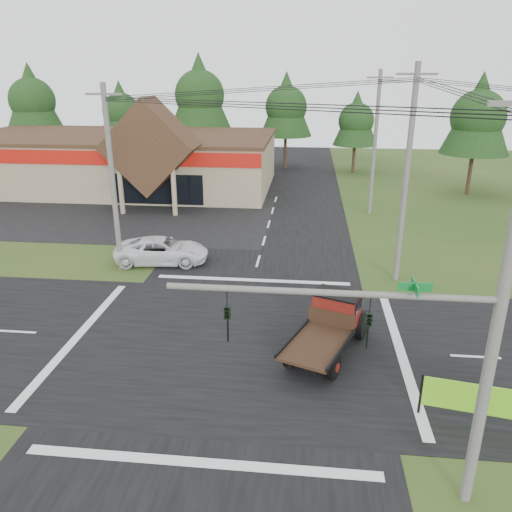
# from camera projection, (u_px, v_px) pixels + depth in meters

# --- Properties ---
(ground) EXTENTS (120.00, 120.00, 0.00)m
(ground) POSITION_uv_depth(u_px,v_px,m) (235.00, 344.00, 21.45)
(ground) COLOR #274318
(ground) RESTS_ON ground
(road_ns) EXTENTS (12.00, 120.00, 0.02)m
(road_ns) POSITION_uv_depth(u_px,v_px,m) (235.00, 344.00, 21.45)
(road_ns) COLOR black
(road_ns) RESTS_ON ground
(road_ew) EXTENTS (120.00, 12.00, 0.02)m
(road_ew) POSITION_uv_depth(u_px,v_px,m) (235.00, 344.00, 21.44)
(road_ew) COLOR black
(road_ew) RESTS_ON ground
(parking_apron) EXTENTS (28.00, 14.00, 0.02)m
(parking_apron) POSITION_uv_depth(u_px,v_px,m) (98.00, 216.00, 40.55)
(parking_apron) COLOR black
(parking_apron) RESTS_ON ground
(cvs_building) EXTENTS (30.40, 18.20, 9.19)m
(cvs_building) POSITION_uv_depth(u_px,v_px,m) (121.00, 160.00, 49.61)
(cvs_building) COLOR gray
(cvs_building) RESTS_ON ground
(traffic_signal_mast) EXTENTS (8.12, 0.24, 7.00)m
(traffic_signal_mast) POSITION_uv_depth(u_px,v_px,m) (420.00, 355.00, 12.34)
(traffic_signal_mast) COLOR #595651
(traffic_signal_mast) RESTS_ON ground
(utility_pole_nr) EXTENTS (2.00, 0.30, 11.00)m
(utility_pole_nr) POSITION_uv_depth(u_px,v_px,m) (499.00, 314.00, 11.75)
(utility_pole_nr) COLOR #595651
(utility_pole_nr) RESTS_ON ground
(utility_pole_nw) EXTENTS (2.00, 0.30, 10.50)m
(utility_pole_nw) POSITION_uv_depth(u_px,v_px,m) (112.00, 179.00, 27.83)
(utility_pole_nw) COLOR #595651
(utility_pole_nw) RESTS_ON ground
(utility_pole_ne) EXTENTS (2.00, 0.30, 11.50)m
(utility_pole_ne) POSITION_uv_depth(u_px,v_px,m) (406.00, 176.00, 26.07)
(utility_pole_ne) COLOR #595651
(utility_pole_ne) RESTS_ON ground
(utility_pole_n) EXTENTS (2.00, 0.30, 11.20)m
(utility_pole_n) POSITION_uv_depth(u_px,v_px,m) (375.00, 143.00, 39.18)
(utility_pole_n) COLOR #595651
(utility_pole_n) RESTS_ON ground
(tree_row_a) EXTENTS (6.72, 6.72, 12.12)m
(tree_row_a) POSITION_uv_depth(u_px,v_px,m) (32.00, 98.00, 58.92)
(tree_row_a) COLOR #332316
(tree_row_a) RESTS_ON ground
(tree_row_b) EXTENTS (5.60, 5.60, 10.10)m
(tree_row_b) POSITION_uv_depth(u_px,v_px,m) (121.00, 109.00, 60.26)
(tree_row_b) COLOR #332316
(tree_row_b) RESTS_ON ground
(tree_row_c) EXTENTS (7.28, 7.28, 13.13)m
(tree_row_c) POSITION_uv_depth(u_px,v_px,m) (200.00, 93.00, 57.64)
(tree_row_c) COLOR #332316
(tree_row_c) RESTS_ON ground
(tree_row_d) EXTENTS (6.16, 6.16, 11.11)m
(tree_row_d) POSITION_uv_depth(u_px,v_px,m) (286.00, 105.00, 58.05)
(tree_row_d) COLOR #332316
(tree_row_d) RESTS_ON ground
(tree_row_e) EXTENTS (5.04, 5.04, 9.09)m
(tree_row_e) POSITION_uv_depth(u_px,v_px,m) (356.00, 119.00, 55.86)
(tree_row_e) COLOR #332316
(tree_row_e) RESTS_ON ground
(tree_side_ne) EXTENTS (6.16, 6.16, 11.11)m
(tree_side_ne) POSITION_uv_depth(u_px,v_px,m) (478.00, 114.00, 45.08)
(tree_side_ne) COLOR #332316
(tree_side_ne) RESTS_ON ground
(antique_flatbed_truck) EXTENTS (4.03, 5.95, 2.32)m
(antique_flatbed_truck) POSITION_uv_depth(u_px,v_px,m) (327.00, 328.00, 20.39)
(antique_flatbed_truck) COLOR #5D0E0D
(antique_flatbed_truck) RESTS_ON ground
(roadside_banner) EXTENTS (4.47, 0.94, 1.54)m
(roadside_banner) POSITION_uv_depth(u_px,v_px,m) (491.00, 406.00, 16.27)
(roadside_banner) COLOR #69C019
(roadside_banner) RESTS_ON ground
(white_pickup) EXTENTS (5.82, 3.12, 1.55)m
(white_pickup) POSITION_uv_depth(u_px,v_px,m) (162.00, 250.00, 30.38)
(white_pickup) COLOR white
(white_pickup) RESTS_ON ground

